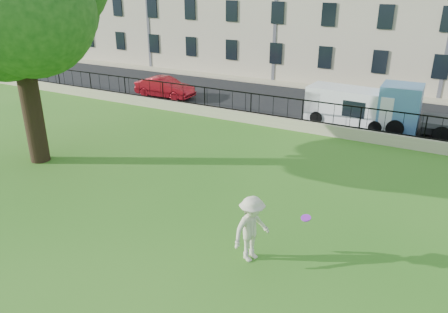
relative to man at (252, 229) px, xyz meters
The scene contains 10 objects.
ground 2.71m from the man, behind, with size 120.00×120.00×0.00m, color #2E721B.
retaining_wall 12.03m from the man, 102.01° to the left, with size 50.00×0.40×0.60m, color tan.
iron_railing 12.01m from the man, 102.01° to the left, with size 50.00×0.05×1.13m.
street 16.67m from the man, 98.64° to the left, with size 60.00×9.00×0.01m, color black.
sidewalk 21.81m from the man, 96.59° to the left, with size 60.00×1.40×0.12m, color tan.
man is the anchor object (origin of this frame).
frisbee 1.66m from the man, ahead, with size 0.27×0.27×0.03m, color purple.
red_sedan 19.27m from the man, 132.76° to the left, with size 1.44×4.14×1.36m, color #B51622.
white_van 14.16m from the man, 92.02° to the left, with size 4.78×1.86×2.01m, color white.
blue_truck 14.70m from the man, 74.21° to the left, with size 5.99×2.12×2.51m, color #5083BC.
Camera 1 is at (6.86, -9.52, 7.60)m, focal length 35.00 mm.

